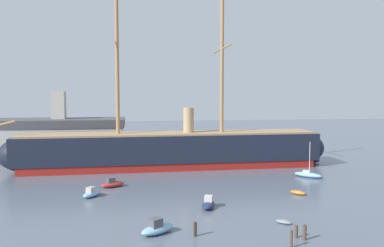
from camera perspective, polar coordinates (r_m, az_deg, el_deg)
name	(u,v)px	position (r m, az deg, el deg)	size (l,w,h in m)	color
tall_ship	(171,149)	(82.92, -3.15, -3.89)	(76.95, 15.39, 37.06)	maroon
motorboat_foreground_left	(157,228)	(45.18, -5.20, -15.29)	(4.64, 3.92, 1.83)	#7FB2D6
dinghy_foreground_right	(284,222)	(49.63, 13.54, -14.07)	(2.04, 1.99, 0.47)	gray
motorboat_near_centre	(208,204)	(54.54, 2.44, -11.88)	(2.85, 4.28, 1.66)	#1E284C
motorboat_mid_left	(92,193)	(62.11, -14.76, -10.04)	(3.32, 4.00, 1.57)	#7FB2D6
dinghy_mid_right	(298,193)	(63.80, 15.56, -9.90)	(2.50, 2.66, 0.60)	orange
motorboat_alongside_bow	(112,184)	(67.50, -11.81, -8.79)	(4.37, 3.14, 1.70)	#B22D28
sailboat_alongside_stern	(308,174)	(76.95, 16.92, -7.29)	(4.82, 4.86, 6.85)	#7FB2D6
dinghy_far_left	(53,164)	(91.58, -19.99, -5.72)	(2.33, 1.46, 0.51)	#7FB2D6
motorboat_far_right	(311,160)	(93.42, 17.33, -5.25)	(4.42, 2.74, 1.73)	#1E284C
dinghy_distant_centre	(184,156)	(97.48, -1.24, -4.85)	(2.48, 2.48, 0.58)	#1E284C
mooring_piling_nearest	(296,232)	(45.31, 15.31, -15.30)	(0.37, 0.37, 1.40)	#4C3D2D
mooring_piling_left_pair	(305,232)	(44.84, 16.47, -15.33)	(0.41, 0.41, 1.70)	#4C3D2D
mooring_piling_right_pair	(291,239)	(42.42, 14.62, -16.33)	(0.27, 0.27, 1.86)	#4C3D2D
mooring_piling_midwater	(195,229)	(44.21, 0.48, -15.50)	(0.38, 0.38, 1.61)	#382B1E
dockside_warehouse_left	(24,139)	(103.52, -23.80, -2.10)	(53.39, 16.00, 16.69)	#565659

